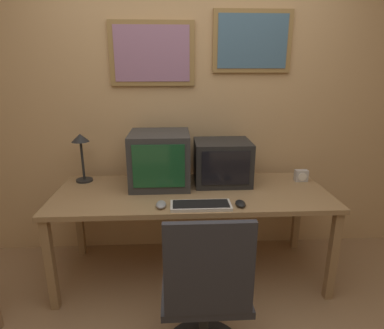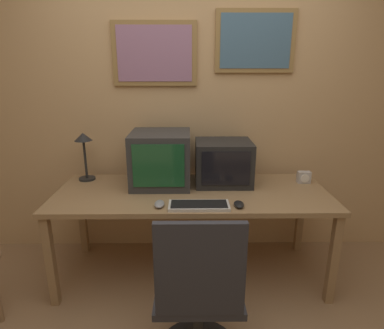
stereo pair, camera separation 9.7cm
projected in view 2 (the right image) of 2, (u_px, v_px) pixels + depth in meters
The scene contains 10 objects.
wall_back at pixel (192, 106), 2.73m from camera, with size 8.00×0.08×2.60m.
desk at pixel (192, 199), 2.45m from camera, with size 2.05×0.79×0.72m.
monitor_left at pixel (161, 159), 2.52m from camera, with size 0.46×0.45×0.42m.
monitor_right at pixel (223, 162), 2.56m from camera, with size 0.44×0.38×0.34m.
keyboard_main at pixel (199, 205), 2.15m from camera, with size 0.41×0.16×0.03m.
mouse_near_keyboard at pixel (239, 204), 2.16m from camera, with size 0.07×0.11×0.03m.
mouse_far_corner at pixel (159, 204), 2.16m from camera, with size 0.07×0.12×0.03m.
desk_clock at pixel (304, 177), 2.60m from camera, with size 0.10×0.06×0.09m.
desk_lamp at pixel (84, 146), 2.60m from camera, with size 0.14×0.14×0.40m.
office_chair at pixel (199, 303), 1.72m from camera, with size 0.49×0.49×0.97m.
Camera 2 is at (-0.02, -1.28, 1.63)m, focal length 30.00 mm.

